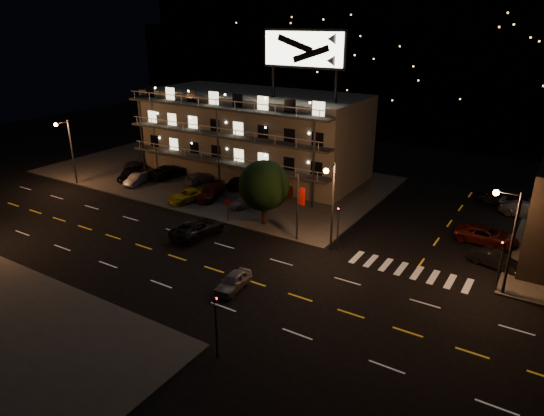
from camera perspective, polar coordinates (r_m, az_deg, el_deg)
The scene contains 29 objects.
ground at distance 41.18m, azimuth -9.03°, elevation -6.46°, with size 140.00×140.00×0.00m, color black.
curb_nw at distance 63.71m, azimuth -6.97°, elevation 3.87°, with size 44.00×24.00×0.15m, color #3D3E3B.
motel at distance 63.03m, azimuth -2.04°, elevation 8.79°, with size 28.00×13.80×18.10m.
hill_backdrop at distance 100.88m, azimuth 14.94°, elevation 16.40°, with size 120.00×25.00×24.00m.
streetlight_nw at distance 63.05m, azimuth -22.82°, elevation 6.78°, with size 0.44×1.92×8.00m.
streetlight_nc at distance 41.00m, azimuth 6.99°, elevation 1.12°, with size 0.44×1.92×8.00m.
streetlight_ne at distance 38.17m, azimuth 26.06°, elevation -2.57°, with size 1.92×0.44×8.00m.
signal_nw at distance 42.17m, azimuth 7.79°, elevation -1.84°, with size 0.20×0.27×4.60m.
signal_sw at distance 29.27m, azimuth -6.62°, elevation -13.01°, with size 0.20×0.27×4.60m.
signal_ne at distance 39.30m, azimuth 25.34°, elevation -5.62°, with size 0.27×0.20×4.60m.
banner_north at distance 43.36m, azimuth 3.09°, elevation 0.23°, with size 0.83×0.16×6.40m.
stop_sign at distance 48.25m, azimuth -5.27°, elevation 0.22°, with size 0.91×0.11×2.61m.
tree at distance 46.66m, azimuth -1.00°, elevation 2.51°, with size 5.11×4.92×6.43m.
lot_car_0 at distance 63.77m, azimuth -16.53°, elevation 3.87°, with size 1.64×4.07×1.39m, color black.
lot_car_1 at distance 61.51m, azimuth -15.66°, elevation 3.29°, with size 1.38×3.96×1.30m, color gray.
lot_car_2 at distance 54.52m, azimuth -9.87°, elevation 1.47°, with size 2.13×4.62×1.28m, color gold.
lot_car_3 at distance 54.95m, azimuth -7.26°, elevation 1.86°, with size 1.99×4.89×1.42m, color #53170B.
lot_car_4 at distance 52.09m, azimuth -3.16°, elevation 0.80°, with size 1.48×3.67×1.25m, color gray.
lot_car_5 at distance 67.49m, azimuth -15.90°, elevation 4.81°, with size 1.31×3.76×1.24m, color black.
lot_car_6 at distance 63.49m, azimuth -12.07°, elevation 4.27°, with size 2.48×5.38×1.50m, color black.
lot_car_7 at distance 60.57m, azimuth -8.47°, elevation 3.57°, with size 1.79×4.39×1.28m, color gray.
lot_car_8 at distance 58.22m, azimuth -4.07°, elevation 3.07°, with size 1.60×3.97×1.35m, color black.
lot_car_9 at distance 54.80m, azimuth 1.47°, elevation 2.02°, with size 1.59×4.57×1.51m, color #53170B.
side_car_0 at distance 43.86m, azimuth 24.73°, elevation -5.51°, with size 1.41×4.05×1.34m, color black.
side_car_1 at distance 48.03m, azimuth 23.90°, elevation -2.96°, with size 2.50×5.42×1.51m, color #53170B.
side_car_2 at distance 56.10m, azimuth 27.79°, elevation -0.22°, with size 2.15×5.29×1.53m, color gray.
side_car_3 at distance 58.56m, azimuth 24.51°, elevation 1.07°, with size 1.56×3.88×1.32m, color black.
road_car_east at distance 36.92m, azimuth -4.58°, elevation -8.61°, with size 1.49×3.71×1.26m, color gray.
road_car_west at distance 45.90m, azimuth -8.72°, elevation -2.36°, with size 2.55×5.53×1.54m, color black.
Camera 1 is at (24.49, -27.11, 19.01)m, focal length 32.00 mm.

